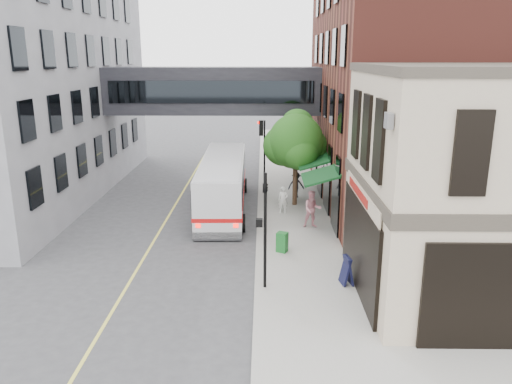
{
  "coord_description": "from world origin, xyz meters",
  "views": [
    {
      "loc": [
        0.32,
        -15.51,
        8.74
      ],
      "look_at": [
        0.02,
        4.46,
        3.25
      ],
      "focal_mm": 35.0,
      "sensor_mm": 36.0,
      "label": 1
    }
  ],
  "objects_px": {
    "pedestrian_c": "(296,185)",
    "sandwich_board": "(347,270)",
    "pedestrian_a": "(283,200)",
    "newspaper_box": "(282,242)",
    "bus": "(223,182)",
    "pedestrian_b": "(312,209)"
  },
  "relations": [
    {
      "from": "pedestrian_a",
      "to": "pedestrian_c",
      "type": "distance_m",
      "value": 3.33
    },
    {
      "from": "bus",
      "to": "pedestrian_a",
      "type": "xyz_separation_m",
      "value": [
        3.45,
        -1.18,
        -0.75
      ]
    },
    {
      "from": "bus",
      "to": "pedestrian_c",
      "type": "bearing_deg",
      "value": 24.63
    },
    {
      "from": "pedestrian_b",
      "to": "newspaper_box",
      "type": "height_order",
      "value": "pedestrian_b"
    },
    {
      "from": "pedestrian_c",
      "to": "sandwich_board",
      "type": "relative_size",
      "value": 1.42
    },
    {
      "from": "pedestrian_b",
      "to": "newspaper_box",
      "type": "distance_m",
      "value": 3.81
    },
    {
      "from": "bus",
      "to": "pedestrian_b",
      "type": "relative_size",
      "value": 5.71
    },
    {
      "from": "bus",
      "to": "pedestrian_a",
      "type": "relative_size",
      "value": 7.3
    },
    {
      "from": "bus",
      "to": "pedestrian_c",
      "type": "xyz_separation_m",
      "value": [
        4.38,
        2.01,
        -0.7
      ]
    },
    {
      "from": "pedestrian_b",
      "to": "newspaper_box",
      "type": "bearing_deg",
      "value": -120.79
    },
    {
      "from": "newspaper_box",
      "to": "pedestrian_c",
      "type": "bearing_deg",
      "value": 106.99
    },
    {
      "from": "pedestrian_c",
      "to": "bus",
      "type": "bearing_deg",
      "value": -165.66
    },
    {
      "from": "pedestrian_b",
      "to": "sandwich_board",
      "type": "xyz_separation_m",
      "value": [
        0.72,
        -6.65,
        -0.4
      ]
    },
    {
      "from": "bus",
      "to": "sandwich_board",
      "type": "relative_size",
      "value": 9.74
    },
    {
      "from": "pedestrian_b",
      "to": "sandwich_board",
      "type": "relative_size",
      "value": 1.71
    },
    {
      "from": "bus",
      "to": "newspaper_box",
      "type": "height_order",
      "value": "bus"
    },
    {
      "from": "pedestrian_c",
      "to": "newspaper_box",
      "type": "height_order",
      "value": "pedestrian_c"
    },
    {
      "from": "bus",
      "to": "pedestrian_b",
      "type": "distance_m",
      "value": 6.06
    },
    {
      "from": "bus",
      "to": "pedestrian_b",
      "type": "bearing_deg",
      "value": -36.27
    },
    {
      "from": "pedestrian_b",
      "to": "newspaper_box",
      "type": "relative_size",
      "value": 2.13
    },
    {
      "from": "pedestrian_a",
      "to": "pedestrian_c",
      "type": "relative_size",
      "value": 0.94
    },
    {
      "from": "bus",
      "to": "pedestrian_c",
      "type": "distance_m",
      "value": 4.87
    }
  ]
}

